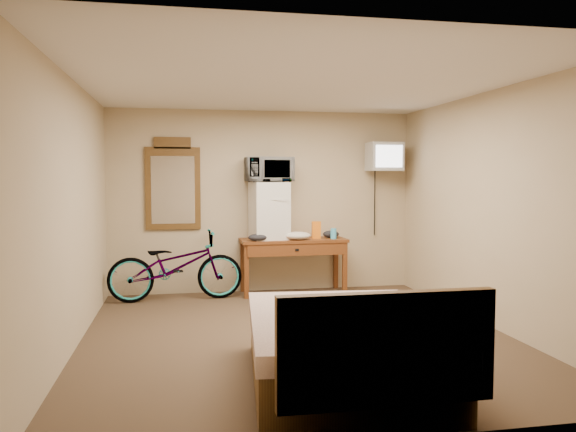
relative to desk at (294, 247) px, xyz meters
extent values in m
plane|color=#3D2E1E|center=(-0.37, -2.00, -0.64)|extent=(4.60, 4.60, 0.00)
plane|color=silver|center=(-0.37, -2.00, 1.86)|extent=(4.60, 4.60, 0.00)
cube|color=tan|center=(-0.37, 0.30, 0.61)|extent=(4.20, 0.04, 2.50)
cube|color=tan|center=(-0.37, -4.30, 0.61)|extent=(4.20, 0.04, 2.50)
cube|color=tan|center=(-2.47, -2.00, 0.61)|extent=(0.04, 4.60, 2.50)
cube|color=tan|center=(1.73, -2.00, 0.61)|extent=(0.04, 4.60, 2.50)
cube|color=silver|center=(-0.45, 0.29, 0.28)|extent=(0.08, 0.01, 0.13)
cube|color=brown|center=(0.00, 0.04, 0.09)|extent=(1.44, 0.57, 0.04)
cube|color=brown|center=(-0.67, -0.18, -0.28)|extent=(0.06, 0.06, 0.71)
cube|color=brown|center=(0.67, -0.18, -0.28)|extent=(0.06, 0.06, 0.71)
cube|color=brown|center=(-0.67, 0.27, -0.28)|extent=(0.06, 0.06, 0.71)
cube|color=brown|center=(0.67, 0.27, -0.28)|extent=(0.06, 0.06, 0.71)
cube|color=brown|center=(0.00, -0.20, -0.01)|extent=(1.32, 0.06, 0.16)
cube|color=black|center=(0.00, -0.22, -0.01)|extent=(0.05, 0.02, 0.03)
cube|color=silver|center=(-0.33, 0.06, 0.50)|extent=(0.53, 0.51, 0.77)
cube|color=#ABABA5|center=(-0.33, -0.17, 0.65)|extent=(0.47, 0.01, 0.00)
cylinder|color=#ABABA5|center=(-0.50, -0.17, 0.45)|extent=(0.02, 0.02, 0.28)
imported|color=silver|center=(-0.33, 0.06, 1.05)|extent=(0.64, 0.46, 0.34)
cube|color=orange|center=(0.32, 0.01, 0.23)|extent=(0.12, 0.07, 0.23)
cylinder|color=#46BBF1|center=(0.54, -0.07, 0.18)|extent=(0.08, 0.08, 0.14)
ellipsoid|color=beige|center=(0.03, -0.10, 0.17)|extent=(0.35, 0.27, 0.11)
ellipsoid|color=black|center=(-0.51, -0.14, 0.16)|extent=(0.25, 0.19, 0.09)
ellipsoid|color=black|center=(0.54, 0.05, 0.16)|extent=(0.22, 0.18, 0.10)
cube|color=black|center=(1.29, 0.29, 1.14)|extent=(0.14, 0.02, 0.14)
cylinder|color=black|center=(1.29, 0.24, 1.14)|extent=(0.05, 0.30, 0.05)
cube|color=#ABABA5|center=(1.29, 0.02, 1.24)|extent=(0.46, 0.38, 0.39)
cube|color=white|center=(1.29, -0.17, 1.24)|extent=(0.37, 0.02, 0.30)
cube|color=black|center=(1.29, 0.21, 1.24)|extent=(0.28, 0.02, 0.24)
cube|color=brown|center=(-1.60, 0.28, 0.80)|extent=(0.73, 0.04, 1.10)
cube|color=brown|center=(-1.60, 0.28, 1.41)|extent=(0.49, 0.04, 0.15)
cube|color=white|center=(-1.60, 0.26, 0.78)|extent=(0.57, 0.01, 0.90)
imported|color=black|center=(-1.57, -0.13, -0.19)|extent=(1.74, 0.70, 0.90)
cube|color=brown|center=(-0.27, -3.30, -0.44)|extent=(1.55, 1.96, 0.40)
cube|color=beige|center=(-0.27, -3.30, -0.19)|extent=(1.59, 2.00, 0.14)
cube|color=brown|center=(-0.27, -4.26, -0.09)|extent=(1.37, 0.08, 0.70)
ellipsoid|color=white|center=(-0.59, -3.95, -0.06)|extent=(0.57, 0.35, 0.20)
ellipsoid|color=white|center=(0.05, -3.95, -0.06)|extent=(0.57, 0.35, 0.20)
camera|label=1|loc=(-1.49, -7.42, 0.96)|focal=35.00mm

